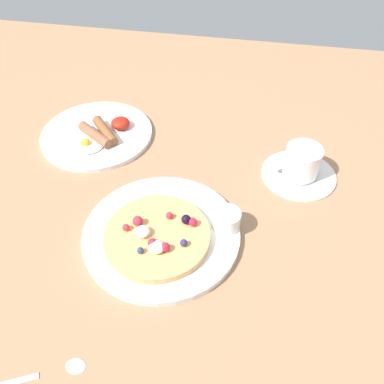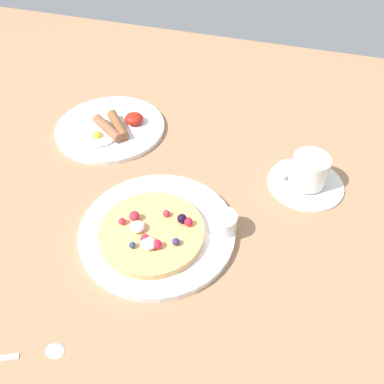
# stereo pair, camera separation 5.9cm
# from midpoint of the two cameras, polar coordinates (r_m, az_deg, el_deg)

# --- Properties ---
(ground_plane) EXTENTS (1.78, 1.51, 0.03)m
(ground_plane) POSITION_cam_midpoint_polar(r_m,az_deg,el_deg) (0.75, -2.85, -3.87)
(ground_plane) COLOR #9F7653
(pancake_plate) EXTENTS (0.27, 0.27, 0.01)m
(pancake_plate) POSITION_cam_midpoint_polar(r_m,az_deg,el_deg) (0.70, -2.61, -5.68)
(pancake_plate) COLOR white
(pancake_plate) RESTS_ON ground_plane
(pancake_with_berries) EXTENTS (0.18, 0.18, 0.03)m
(pancake_with_berries) POSITION_cam_midpoint_polar(r_m,az_deg,el_deg) (0.68, -3.36, -5.94)
(pancake_with_berries) COLOR #E4A862
(pancake_with_berries) RESTS_ON pancake_plate
(syrup_ramekin) EXTENTS (0.05, 0.05, 0.03)m
(syrup_ramekin) POSITION_cam_midpoint_polar(r_m,az_deg,el_deg) (0.69, 6.93, -4.46)
(syrup_ramekin) COLOR white
(syrup_ramekin) RESTS_ON pancake_plate
(breakfast_plate) EXTENTS (0.25, 0.25, 0.01)m
(breakfast_plate) POSITION_cam_midpoint_polar(r_m,az_deg,el_deg) (0.93, -9.90, 9.04)
(breakfast_plate) COLOR white
(breakfast_plate) RESTS_ON ground_plane
(fried_breakfast) EXTENTS (0.11, 0.13, 0.03)m
(fried_breakfast) POSITION_cam_midpoint_polar(r_m,az_deg,el_deg) (0.91, -9.23, 9.19)
(fried_breakfast) COLOR brown
(fried_breakfast) RESTS_ON breakfast_plate
(coffee_saucer) EXTENTS (0.15, 0.15, 0.01)m
(coffee_saucer) POSITION_cam_midpoint_polar(r_m,az_deg,el_deg) (0.82, 18.04, 1.15)
(coffee_saucer) COLOR white
(coffee_saucer) RESTS_ON ground_plane
(coffee_cup) EXTENTS (0.10, 0.07, 0.06)m
(coffee_cup) POSITION_cam_midpoint_polar(r_m,az_deg,el_deg) (0.80, 18.48, 2.98)
(coffee_cup) COLOR white
(coffee_cup) RESTS_ON coffee_saucer
(teaspoon) EXTENTS (0.15, 0.08, 0.01)m
(teaspoon) POSITION_cam_midpoint_polar(r_m,az_deg,el_deg) (0.63, -20.05, -21.26)
(teaspoon) COLOR silver
(teaspoon) RESTS_ON ground_plane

